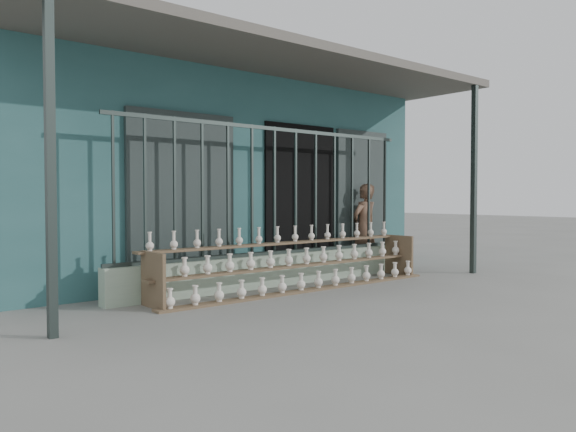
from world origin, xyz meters
TOP-DOWN VIEW (x-y plane):
  - ground at (0.00, 0.00)m, footprint 60.00×60.00m
  - workshop_building at (0.00, 4.23)m, footprint 7.40×6.60m
  - parapet_wall at (0.00, 1.30)m, footprint 5.00×0.20m
  - security_fence at (-0.00, 1.30)m, footprint 5.00×0.04m
  - shelf_rack at (0.09, 0.88)m, footprint 4.50×0.68m
  - elderly_woman at (2.15, 1.57)m, footprint 0.57×0.40m

SIDE VIEW (x-z plane):
  - ground at x=0.00m, z-range 0.00..0.00m
  - parapet_wall at x=0.00m, z-range 0.00..0.45m
  - shelf_rack at x=0.09m, z-range -0.06..0.79m
  - elderly_woman at x=2.15m, z-range 0.00..1.48m
  - security_fence at x=0.00m, z-range 0.45..2.25m
  - workshop_building at x=0.00m, z-range 0.02..3.23m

